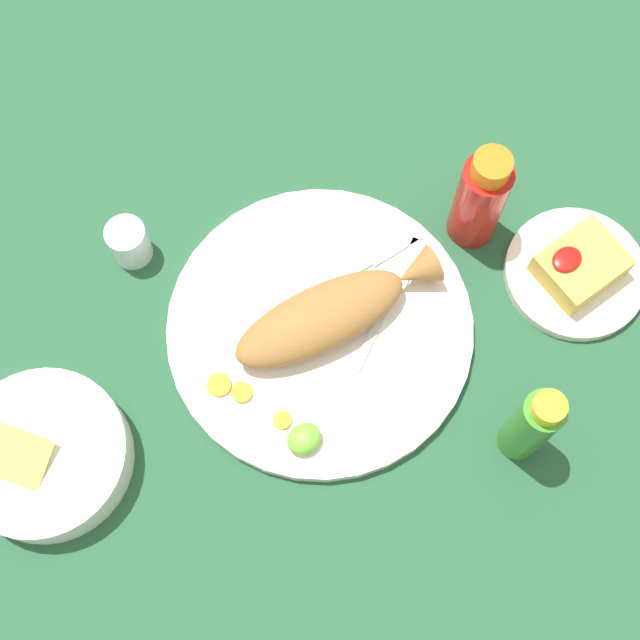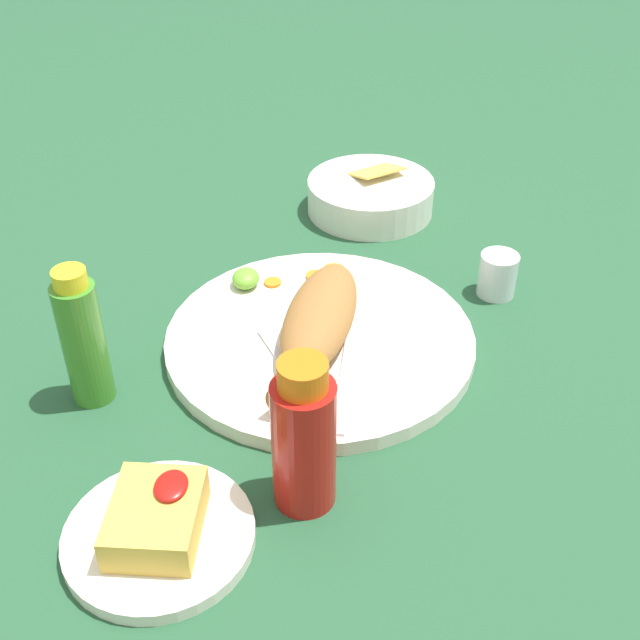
% 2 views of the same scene
% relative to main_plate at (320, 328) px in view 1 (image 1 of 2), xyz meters
% --- Properties ---
extents(ground_plane, '(4.00, 4.00, 0.00)m').
position_rel_main_plate_xyz_m(ground_plane, '(0.00, 0.00, -0.01)').
color(ground_plane, '#235133').
extents(main_plate, '(0.36, 0.36, 0.02)m').
position_rel_main_plate_xyz_m(main_plate, '(0.00, 0.00, 0.00)').
color(main_plate, white).
rests_on(main_plate, ground_plane).
extents(fried_fish, '(0.26, 0.11, 0.05)m').
position_rel_main_plate_xyz_m(fried_fish, '(-0.01, 0.00, 0.03)').
color(fried_fish, '#996633').
rests_on(fried_fish, main_plate).
extents(fork_near, '(0.19, 0.02, 0.00)m').
position_rel_main_plate_xyz_m(fork_near, '(-0.09, -0.03, 0.01)').
color(fork_near, silver).
rests_on(fork_near, main_plate).
extents(fork_far, '(0.17, 0.10, 0.00)m').
position_rel_main_plate_xyz_m(fork_far, '(-0.09, 0.02, 0.01)').
color(fork_far, silver).
rests_on(fork_far, main_plate).
extents(carrot_slice_near, '(0.03, 0.03, 0.00)m').
position_rel_main_plate_xyz_m(carrot_slice_near, '(0.12, 0.01, 0.01)').
color(carrot_slice_near, orange).
rests_on(carrot_slice_near, main_plate).
extents(carrot_slice_mid, '(0.03, 0.03, 0.00)m').
position_rel_main_plate_xyz_m(carrot_slice_mid, '(0.14, -0.01, 0.01)').
color(carrot_slice_mid, orange).
rests_on(carrot_slice_mid, main_plate).
extents(carrot_slice_far, '(0.02, 0.02, 0.00)m').
position_rel_main_plate_xyz_m(carrot_slice_far, '(0.10, 0.07, 0.01)').
color(carrot_slice_far, orange).
rests_on(carrot_slice_far, main_plate).
extents(lime_wedge_main, '(0.04, 0.03, 0.02)m').
position_rel_main_plate_xyz_m(lime_wedge_main, '(0.10, 0.10, 0.02)').
color(lime_wedge_main, '#6BB233').
rests_on(lime_wedge_main, main_plate).
extents(hot_sauce_bottle_red, '(0.06, 0.06, 0.16)m').
position_rel_main_plate_xyz_m(hot_sauce_bottle_red, '(-0.23, -0.00, 0.07)').
color(hot_sauce_bottle_red, '#B21914').
rests_on(hot_sauce_bottle_red, ground_plane).
extents(hot_sauce_bottle_green, '(0.05, 0.05, 0.16)m').
position_rel_main_plate_xyz_m(hot_sauce_bottle_green, '(-0.10, 0.24, 0.07)').
color(hot_sauce_bottle_green, '#3D8428').
rests_on(hot_sauce_bottle_green, ground_plane).
extents(salt_cup, '(0.05, 0.05, 0.06)m').
position_rel_main_plate_xyz_m(salt_cup, '(0.12, -0.22, 0.02)').
color(salt_cup, silver).
rests_on(salt_cup, ground_plane).
extents(side_plate_fries, '(0.17, 0.17, 0.01)m').
position_rel_main_plate_xyz_m(side_plate_fries, '(-0.29, 0.12, -0.00)').
color(side_plate_fries, white).
rests_on(side_plate_fries, ground_plane).
extents(fries_pile, '(0.09, 0.08, 0.04)m').
position_rel_main_plate_xyz_m(fries_pile, '(-0.29, 0.12, 0.02)').
color(fries_pile, gold).
rests_on(fries_pile, side_plate_fries).
extents(guacamole_bowl, '(0.19, 0.19, 0.06)m').
position_rel_main_plate_xyz_m(guacamole_bowl, '(0.34, -0.05, 0.02)').
color(guacamole_bowl, white).
rests_on(guacamole_bowl, ground_plane).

